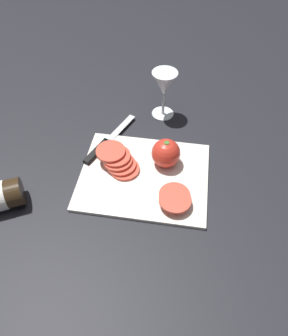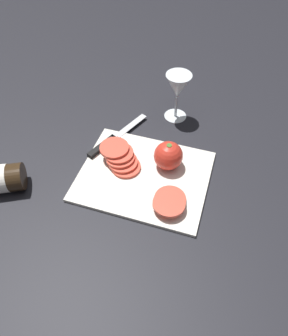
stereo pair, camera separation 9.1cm
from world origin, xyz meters
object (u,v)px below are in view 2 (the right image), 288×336
(knife, at_px, (108,142))
(tomato_slice_stack_near, at_px, (170,201))
(whole_tomato, at_px, (168,156))
(wine_glass, at_px, (178,88))
(tomato_slice_stack_far, at_px, (120,157))

(knife, bearing_deg, tomato_slice_stack_near, -101.59)
(whole_tomato, relative_size, knife, 0.35)
(wine_glass, xyz_separation_m, tomato_slice_stack_near, (0.07, -0.36, -0.09))
(whole_tomato, xyz_separation_m, tomato_slice_stack_far, (-0.13, -0.03, -0.02))
(wine_glass, distance_m, whole_tomato, 0.24)
(whole_tomato, relative_size, tomato_slice_stack_far, 0.64)
(whole_tomato, bearing_deg, knife, 171.08)
(whole_tomato, distance_m, knife, 0.20)
(whole_tomato, height_order, tomato_slice_stack_far, whole_tomato)
(tomato_slice_stack_near, relative_size, tomato_slice_stack_far, 0.86)
(knife, height_order, tomato_slice_stack_near, tomato_slice_stack_near)
(knife, height_order, tomato_slice_stack_far, tomato_slice_stack_far)
(knife, bearing_deg, whole_tomato, -76.34)
(knife, distance_m, tomato_slice_stack_far, 0.09)
(whole_tomato, height_order, knife, whole_tomato)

